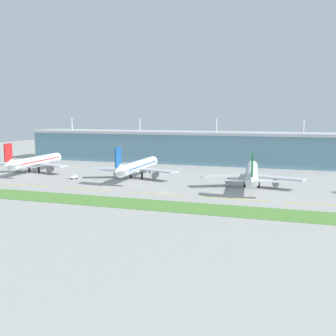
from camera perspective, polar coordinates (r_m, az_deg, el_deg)
ground_plane at (r=180.17m, az=-0.42°, el=-3.48°), size 600.00×600.00×0.00m
terminal_building at (r=286.06m, az=6.94°, el=2.83°), size 288.00×34.00×31.30m
airliner_nearest at (r=255.46m, az=-18.03°, el=0.86°), size 48.65×59.73×18.90m
airliner_near_middle at (r=220.76m, az=-4.31°, el=0.22°), size 48.76×60.76×18.90m
airliner_far_middle at (r=198.05m, az=11.62°, el=-0.74°), size 48.45×65.78×18.90m
taxiway_stripe_west at (r=211.11m, az=-19.29°, el=-2.28°), size 28.00×0.70×0.04m
taxiway_stripe_mid_west at (r=192.25m, az=-11.26°, el=-2.92°), size 28.00×0.70×0.04m
taxiway_stripe_centre at (r=177.96m, az=-1.70°, el=-3.61°), size 28.00×0.70×0.04m
taxiway_stripe_mid_east at (r=169.37m, az=9.18°, el=-4.27°), size 28.00×0.70×0.04m
taxiway_stripe_east at (r=167.39m, az=20.77°, el=-4.81°), size 28.00×0.70×0.04m
grass_verge at (r=157.55m, az=-3.36°, el=-5.07°), size 300.00×18.00×0.10m
baggage_cart at (r=223.77m, az=-12.97°, el=-1.19°), size 3.85×3.78×2.48m
safety_cone_left_wingtip at (r=211.22m, az=-8.84°, el=-1.85°), size 0.56×0.56×0.70m
safety_cone_nose_front at (r=204.05m, az=-3.59°, el=-2.10°), size 0.56×0.56×0.70m
safety_cone_right_wingtip at (r=196.08m, az=-2.74°, el=-2.49°), size 0.56×0.56×0.70m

